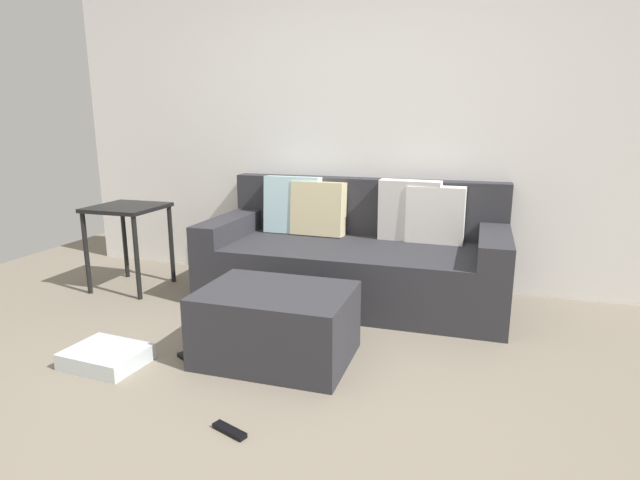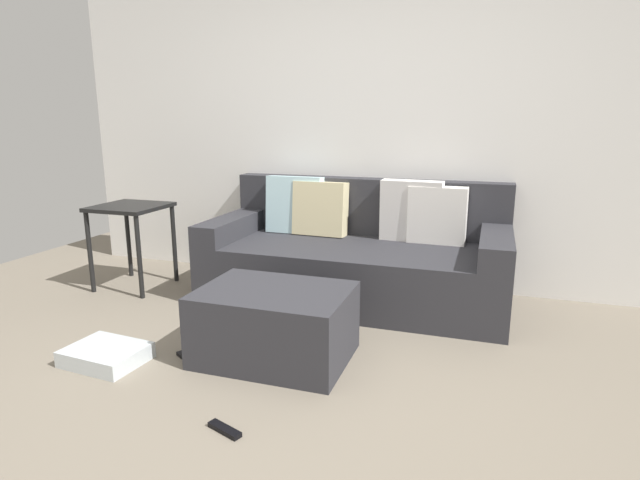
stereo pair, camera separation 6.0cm
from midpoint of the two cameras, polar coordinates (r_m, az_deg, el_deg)
name	(u,v)px [view 2 (the right image)]	position (r m, az deg, el deg)	size (l,w,h in m)	color
ground_plane	(253,413)	(2.56, -6.72, -18.36)	(6.73, 6.73, 0.00)	slate
wall_back	(368,113)	(4.26, 5.68, 13.73)	(5.17, 0.10, 2.76)	white
couch_sectional	(357,256)	(3.93, 4.51, -1.79)	(2.20, 0.98, 0.89)	#2D2D33
ottoman	(275,324)	(2.98, -4.41, -9.20)	(0.84, 0.61, 0.41)	#2D2D33
storage_bin	(106,355)	(3.20, -21.99, -11.64)	(0.42, 0.33, 0.09)	silver
side_table	(131,219)	(4.37, -19.73, 2.18)	(0.52, 0.52, 0.67)	black
remote_near_ottoman	(225,429)	(2.44, -9.72, -19.88)	(0.18, 0.04, 0.02)	black
remote_by_storage_bin	(187,358)	(3.11, -13.91, -12.47)	(0.18, 0.05, 0.02)	black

